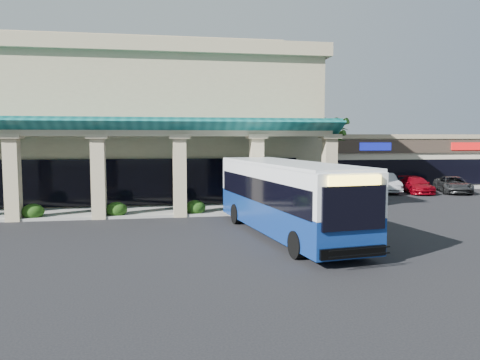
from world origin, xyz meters
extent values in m
plane|color=black|center=(0.00, 0.00, 0.00)|extent=(110.00, 110.00, 0.00)
imported|color=slate|center=(3.92, -1.79, 0.90)|extent=(0.73, 0.78, 1.79)
imported|color=#AAAAB9|center=(10.01, 13.28, 0.78)|extent=(1.85, 4.56, 1.55)
imported|color=#AAAAB1|center=(14.37, 14.75, 0.81)|extent=(2.52, 5.11, 1.61)
imported|color=maroon|center=(16.77, 13.83, 0.67)|extent=(2.67, 4.86, 1.33)
imported|color=#2B2C2D|center=(19.94, 13.54, 0.68)|extent=(3.77, 5.39, 1.37)
camera|label=1|loc=(-4.02, -21.72, 4.46)|focal=35.00mm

